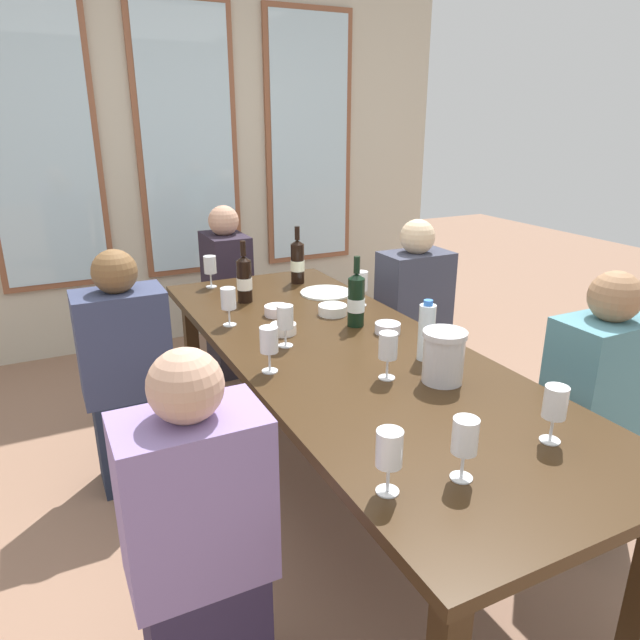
{
  "coord_description": "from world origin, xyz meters",
  "views": [
    {
      "loc": [
        -1.06,
        -1.9,
        1.63
      ],
      "look_at": [
        0.0,
        0.23,
        0.79
      ],
      "focal_mm": 32.51,
      "sensor_mm": 36.0,
      "label": 1
    }
  ],
  "objects_px": {
    "wine_bottle_1": "(356,300)",
    "seated_person_1": "(413,322)",
    "white_plate_0": "(326,293)",
    "water_bottle": "(426,332)",
    "metal_pitcher": "(444,356)",
    "wine_glass_8": "(285,318)",
    "wine_glass_3": "(269,341)",
    "seated_person_0": "(127,378)",
    "seated_person_2": "(200,549)",
    "tasting_bowl_0": "(283,329)",
    "wine_glass_6": "(228,299)",
    "wine_glass_0": "(555,405)",
    "wine_glass_7": "(389,452)",
    "dining_table": "(345,364)",
    "tasting_bowl_1": "(388,328)",
    "wine_glass_5": "(387,348)",
    "seated_person_3": "(594,417)",
    "wine_bottle_2": "(244,279)",
    "wine_glass_1": "(361,282)",
    "wine_glass_2": "(210,266)",
    "tasting_bowl_2": "(277,311)",
    "tasting_bowl_3": "(333,310)",
    "wine_glass_4": "(465,437)",
    "seated_person_4": "(228,296)",
    "wine_bottle_0": "(298,261)"
  },
  "relations": [
    {
      "from": "water_bottle",
      "to": "wine_glass_7",
      "type": "xyz_separation_m",
      "value": [
        -0.59,
        -0.65,
        0.0
      ]
    },
    {
      "from": "wine_glass_5",
      "to": "water_bottle",
      "type": "bearing_deg",
      "value": 19.77
    },
    {
      "from": "wine_bottle_2",
      "to": "tasting_bowl_0",
      "type": "xyz_separation_m",
      "value": [
        -0.0,
        -0.51,
        -0.1
      ]
    },
    {
      "from": "wine_glass_3",
      "to": "wine_glass_5",
      "type": "height_order",
      "value": "same"
    },
    {
      "from": "wine_bottle_2",
      "to": "white_plate_0",
      "type": "bearing_deg",
      "value": -7.53
    },
    {
      "from": "water_bottle",
      "to": "metal_pitcher",
      "type": "bearing_deg",
      "value": -108.79
    },
    {
      "from": "seated_person_2",
      "to": "seated_person_3",
      "type": "height_order",
      "value": "same"
    },
    {
      "from": "wine_bottle_0",
      "to": "water_bottle",
      "type": "distance_m",
      "value": 1.21
    },
    {
      "from": "wine_bottle_1",
      "to": "seated_person_1",
      "type": "relative_size",
      "value": 0.29
    },
    {
      "from": "metal_pitcher",
      "to": "wine_glass_6",
      "type": "distance_m",
      "value": 1.02
    },
    {
      "from": "tasting_bowl_3",
      "to": "seated_person_3",
      "type": "xyz_separation_m",
      "value": [
        0.63,
        -0.99,
        -0.24
      ]
    },
    {
      "from": "wine_bottle_1",
      "to": "wine_glass_7",
      "type": "bearing_deg",
      "value": -115.87
    },
    {
      "from": "white_plate_0",
      "to": "wine_bottle_1",
      "type": "relative_size",
      "value": 0.86
    },
    {
      "from": "tasting_bowl_2",
      "to": "seated_person_3",
      "type": "xyz_separation_m",
      "value": [
        0.88,
        -1.09,
        -0.24
      ]
    },
    {
      "from": "wine_glass_3",
      "to": "seated_person_2",
      "type": "height_order",
      "value": "seated_person_2"
    },
    {
      "from": "wine_bottle_2",
      "to": "wine_glass_5",
      "type": "relative_size",
      "value": 1.8
    },
    {
      "from": "tasting_bowl_2",
      "to": "water_bottle",
      "type": "height_order",
      "value": "water_bottle"
    },
    {
      "from": "white_plate_0",
      "to": "wine_glass_0",
      "type": "relative_size",
      "value": 1.58
    },
    {
      "from": "wine_glass_0",
      "to": "wine_glass_2",
      "type": "bearing_deg",
      "value": 102.06
    },
    {
      "from": "tasting_bowl_0",
      "to": "seated_person_1",
      "type": "distance_m",
      "value": 1.04
    },
    {
      "from": "wine_glass_1",
      "to": "seated_person_2",
      "type": "distance_m",
      "value": 1.6
    },
    {
      "from": "wine_glass_8",
      "to": "seated_person_3",
      "type": "xyz_separation_m",
      "value": [
        0.99,
        -0.72,
        -0.34
      ]
    },
    {
      "from": "dining_table",
      "to": "wine_glass_8",
      "type": "bearing_deg",
      "value": 146.21
    },
    {
      "from": "dining_table",
      "to": "wine_glass_2",
      "type": "bearing_deg",
      "value": 101.77
    },
    {
      "from": "wine_glass_6",
      "to": "wine_glass_1",
      "type": "bearing_deg",
      "value": -0.94
    },
    {
      "from": "wine_glass_6",
      "to": "wine_glass_0",
      "type": "bearing_deg",
      "value": -68.8
    },
    {
      "from": "tasting_bowl_1",
      "to": "seated_person_0",
      "type": "bearing_deg",
      "value": 153.82
    },
    {
      "from": "wine_bottle_2",
      "to": "wine_glass_2",
      "type": "xyz_separation_m",
      "value": [
        -0.08,
        0.34,
        -0.0
      ]
    },
    {
      "from": "tasting_bowl_3",
      "to": "wine_glass_4",
      "type": "relative_size",
      "value": 0.78
    },
    {
      "from": "wine_glass_8",
      "to": "wine_glass_3",
      "type": "bearing_deg",
      "value": -126.37
    },
    {
      "from": "wine_glass_7",
      "to": "dining_table",
      "type": "bearing_deg",
      "value": 67.67
    },
    {
      "from": "wine_bottle_1",
      "to": "seated_person_1",
      "type": "distance_m",
      "value": 0.81
    },
    {
      "from": "tasting_bowl_2",
      "to": "seated_person_2",
      "type": "height_order",
      "value": "seated_person_2"
    },
    {
      "from": "seated_person_0",
      "to": "seated_person_2",
      "type": "relative_size",
      "value": 1.0
    },
    {
      "from": "metal_pitcher",
      "to": "seated_person_4",
      "type": "distance_m",
      "value": 2.04
    },
    {
      "from": "tasting_bowl_0",
      "to": "wine_bottle_1",
      "type": "bearing_deg",
      "value": -8.49
    },
    {
      "from": "seated_person_1",
      "to": "seated_person_4",
      "type": "height_order",
      "value": "same"
    },
    {
      "from": "wine_glass_6",
      "to": "wine_glass_8",
      "type": "height_order",
      "value": "same"
    },
    {
      "from": "white_plate_0",
      "to": "seated_person_0",
      "type": "xyz_separation_m",
      "value": [
        -1.07,
        -0.13,
        -0.22
      ]
    },
    {
      "from": "water_bottle",
      "to": "wine_glass_1",
      "type": "bearing_deg",
      "value": 80.65
    },
    {
      "from": "white_plate_0",
      "to": "wine_glass_1",
      "type": "height_order",
      "value": "wine_glass_1"
    },
    {
      "from": "wine_glass_2",
      "to": "wine_glass_5",
      "type": "height_order",
      "value": "same"
    },
    {
      "from": "water_bottle",
      "to": "wine_glass_3",
      "type": "relative_size",
      "value": 1.38
    },
    {
      "from": "wine_glass_7",
      "to": "seated_person_4",
      "type": "xyz_separation_m",
      "value": [
        0.36,
        2.47,
        -0.33
      ]
    },
    {
      "from": "wine_glass_8",
      "to": "seated_person_0",
      "type": "bearing_deg",
      "value": 142.13
    },
    {
      "from": "wine_glass_2",
      "to": "wine_glass_3",
      "type": "relative_size",
      "value": 1.0
    },
    {
      "from": "wine_glass_3",
      "to": "wine_bottle_2",
      "type": "bearing_deg",
      "value": 76.57
    },
    {
      "from": "tasting_bowl_1",
      "to": "seated_person_4",
      "type": "bearing_deg",
      "value": 99.44
    },
    {
      "from": "tasting_bowl_2",
      "to": "wine_glass_5",
      "type": "height_order",
      "value": "wine_glass_5"
    },
    {
      "from": "wine_glass_1",
      "to": "wine_glass_7",
      "type": "distance_m",
      "value": 1.52
    }
  ]
}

